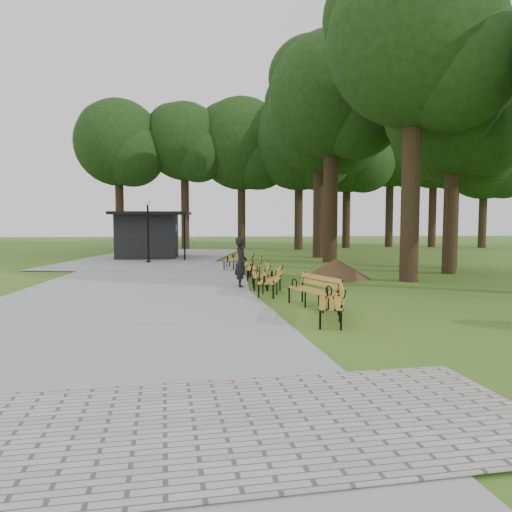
{
  "coord_description": "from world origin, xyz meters",
  "views": [
    {
      "loc": [
        -1.25,
        -15.81,
        2.37
      ],
      "look_at": [
        0.13,
        0.78,
        1.1
      ],
      "focal_mm": 34.14,
      "sensor_mm": 36.0,
      "label": 1
    }
  ],
  "objects": [
    {
      "name": "bench_5",
      "position": [
        0.03,
        4.77,
        0.44
      ],
      "size": [
        0.84,
        1.96,
        0.88
      ],
      "primitive_type": null,
      "rotation": [
        0.0,
        0.0,
        -1.68
      ],
      "color": "gold",
      "rests_on": "ground"
    },
    {
      "name": "bench_0",
      "position": [
        1.37,
        -4.91,
        0.44
      ],
      "size": [
        1.04,
        1.99,
        0.88
      ],
      "primitive_type": null,
      "rotation": [
        0.0,
        0.0,
        -1.79
      ],
      "color": "gold",
      "rests_on": "ground"
    },
    {
      "name": "kiosk",
      "position": [
        -5.32,
        13.77,
        1.4
      ],
      "size": [
        4.5,
        3.92,
        2.8
      ],
      "primitive_type": null,
      "rotation": [
        0.0,
        0.0,
        -0.01
      ],
      "color": "black",
      "rests_on": "ground"
    },
    {
      "name": "dirt_mound",
      "position": [
        3.51,
        3.01,
        0.4
      ],
      "size": [
        2.3,
        2.3,
        0.81
      ],
      "primitive_type": "cone",
      "color": "#47301C",
      "rests_on": "ground"
    },
    {
      "name": "path",
      "position": [
        -4.0,
        3.0,
        0.03
      ],
      "size": [
        12.0,
        38.0,
        0.06
      ],
      "primitive_type": "cube",
      "color": "#969699",
      "rests_on": "ground"
    },
    {
      "name": "lawn_tree_1",
      "position": [
        8.86,
        4.48,
        7.22
      ],
      "size": [
        5.97,
        5.97,
        10.25
      ],
      "color": "black",
      "rests_on": "ground"
    },
    {
      "name": "lawn_tree_4",
      "position": [
        5.12,
        13.79,
        8.41
      ],
      "size": [
        6.65,
        6.65,
        11.8
      ],
      "color": "black",
      "rests_on": "ground"
    },
    {
      "name": "bench_2",
      "position": [
        0.44,
        -0.76,
        0.44
      ],
      "size": [
        1.1,
        2.0,
        0.88
      ],
      "primitive_type": null,
      "rotation": [
        0.0,
        0.0,
        -1.82
      ],
      "color": "gold",
      "rests_on": "ground"
    },
    {
      "name": "paving_strip",
      "position": [
        -1.5,
        -10.5,
        0.0
      ],
      "size": [
        8.27,
        3.82,
        0.02
      ],
      "primitive_type": "cube",
      "rotation": [
        0.0,
        0.0,
        0.1
      ],
      "color": "#9E9991",
      "rests_on": "ground"
    },
    {
      "name": "lamp_post",
      "position": [
        -4.85,
        10.57,
        2.44
      ],
      "size": [
        0.32,
        0.32,
        3.42
      ],
      "color": "black",
      "rests_on": "ground"
    },
    {
      "name": "bench_4",
      "position": [
        0.25,
        3.25,
        0.44
      ],
      "size": [
        0.82,
        1.95,
        0.88
      ],
      "primitive_type": null,
      "rotation": [
        0.0,
        0.0,
        -1.67
      ],
      "color": "gold",
      "rests_on": "ground"
    },
    {
      "name": "bench_1",
      "position": [
        1.33,
        -3.01,
        0.44
      ],
      "size": [
        1.33,
        2.0,
        0.88
      ],
      "primitive_type": null,
      "rotation": [
        0.0,
        0.0,
        -1.17
      ],
      "color": "gold",
      "rests_on": "ground"
    },
    {
      "name": "lawn_tree_2",
      "position": [
        5.03,
        10.54,
        8.99
      ],
      "size": [
        6.7,
        6.7,
        12.42
      ],
      "color": "black",
      "rests_on": "ground"
    },
    {
      "name": "bench_3",
      "position": [
        0.26,
        0.78,
        0.44
      ],
      "size": [
        0.73,
        1.93,
        0.88
      ],
      "primitive_type": null,
      "rotation": [
        0.0,
        0.0,
        -1.62
      ],
      "color": "gold",
      "rests_on": "ground"
    },
    {
      "name": "tree_backdrop",
      "position": [
        5.98,
        22.99,
        8.07
      ],
      "size": [
        36.74,
        10.19,
        16.14
      ],
      "primitive_type": null,
      "color": "black",
      "rests_on": "ground"
    },
    {
      "name": "lawn_tree_5",
      "position": [
        10.07,
        6.67,
        6.63
      ],
      "size": [
        5.26,
        5.26,
        9.31
      ],
      "color": "black",
      "rests_on": "ground"
    },
    {
      "name": "bench_6",
      "position": [
        -0.51,
        7.12,
        0.44
      ],
      "size": [
        0.98,
        1.98,
        0.88
      ],
      "primitive_type": null,
      "rotation": [
        0.0,
        0.0,
        -1.75
      ],
      "color": "gold",
      "rests_on": "ground"
    },
    {
      "name": "ground",
      "position": [
        0.0,
        0.0,
        0.0
      ],
      "size": [
        100.0,
        100.0,
        0.0
      ],
      "primitive_type": "plane",
      "color": "#3B631C",
      "rests_on": "ground"
    },
    {
      "name": "person",
      "position": [
        -0.39,
        0.81,
        0.88
      ],
      "size": [
        0.48,
        0.67,
        1.75
      ],
      "primitive_type": "imported",
      "rotation": [
        0.0,
        0.0,
        1.66
      ],
      "color": "black",
      "rests_on": "ground"
    },
    {
      "name": "lawn_tree_0",
      "position": [
        6.07,
        2.05,
        8.89
      ],
      "size": [
        6.43,
        6.43,
        12.18
      ],
      "color": "black",
      "rests_on": "ground"
    }
  ]
}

